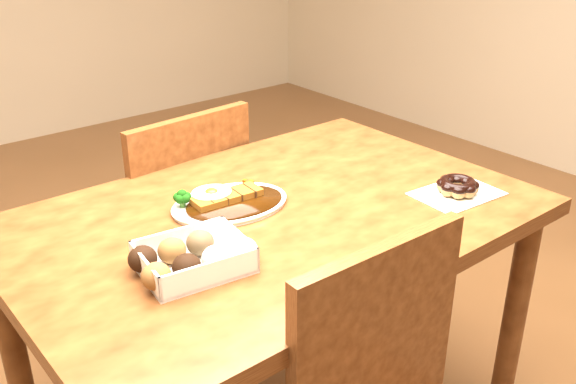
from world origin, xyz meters
TOP-DOWN VIEW (x-y plane):
  - table at (0.00, 0.00)m, footprint 1.20×0.80m
  - chair_far at (0.02, 0.53)m, footprint 0.45×0.45m
  - katsu_curry_plate at (-0.07, 0.09)m, footprint 0.30×0.24m
  - donut_box at (-0.28, -0.10)m, footprint 0.24×0.18m
  - pon_de_ring at (0.40, -0.21)m, footprint 0.22×0.16m

SIDE VIEW (x-z plane):
  - chair_far at x=0.02m, z-range 0.04..0.91m
  - table at x=0.00m, z-range 0.28..1.03m
  - katsu_curry_plate at x=-0.07m, z-range 0.74..0.79m
  - pon_de_ring at x=0.40m, z-range 0.75..0.79m
  - donut_box at x=-0.28m, z-range 0.75..0.81m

